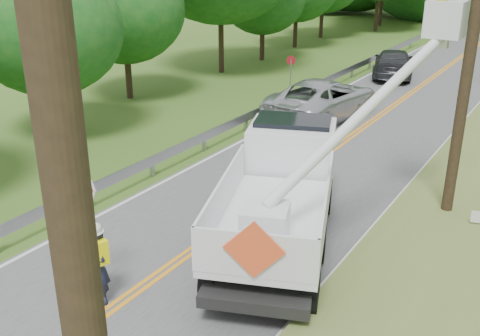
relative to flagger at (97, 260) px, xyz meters
The scene contains 9 objects.
ground 1.45m from the flagger, 67.75° to the right, with size 140.00×140.00×0.00m, color #3F5B1D.
road 13.13m from the flagger, 88.35° to the left, with size 7.20×96.00×0.03m.
guardrail 14.46m from the flagger, 104.60° to the left, with size 0.18×48.00×0.77m.
flagger is the anchor object (origin of this frame).
bucket_truck 5.77m from the flagger, 70.58° to the left, with size 5.49×8.15×7.11m.
suv_silver 15.53m from the flagger, 96.46° to the left, with size 2.93×6.34×1.76m, color silver.
suv_darkgrey 25.62m from the flagger, 93.95° to the left, with size 2.22×5.45×1.58m, color #323439.
stop_sign_permanent 18.39m from the flagger, 104.45° to the left, with size 0.43×0.20×2.16m.
yard_sign 9.88m from the flagger, 50.03° to the left, with size 0.45×0.17×0.68m.
Camera 1 is at (7.56, -6.08, 7.17)m, focal length 41.64 mm.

